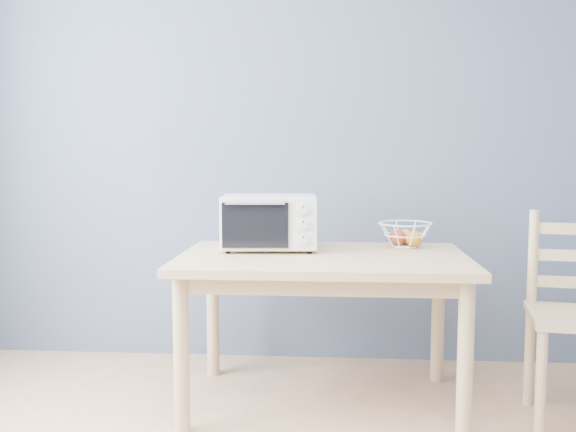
{
  "coord_description": "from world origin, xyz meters",
  "views": [
    {
      "loc": [
        0.24,
        -1.57,
        1.25
      ],
      "look_at": [
        0.01,
        1.62,
        0.93
      ],
      "focal_mm": 40.0,
      "sensor_mm": 36.0,
      "label": 1
    }
  ],
  "objects": [
    {
      "name": "dining_table",
      "position": [
        0.19,
        1.53,
        0.65
      ],
      "size": [
        1.4,
        0.9,
        0.75
      ],
      "color": "tan",
      "rests_on": "ground"
    },
    {
      "name": "toaster_oven",
      "position": [
        -0.11,
        1.67,
        0.9
      ],
      "size": [
        0.5,
        0.38,
        0.28
      ],
      "rotation": [
        0.0,
        0.0,
        0.07
      ],
      "color": "white",
      "rests_on": "dining_table"
    },
    {
      "name": "fruit_basket",
      "position": [
        0.61,
        1.81,
        0.82
      ],
      "size": [
        0.35,
        0.35,
        0.13
      ],
      "rotation": [
        0.0,
        0.0,
        0.26
      ],
      "color": "white",
      "rests_on": "dining_table"
    },
    {
      "name": "room",
      "position": [
        0.0,
        0.0,
        1.3
      ],
      "size": [
        4.01,
        4.51,
        2.61
      ],
      "color": "tan",
      "rests_on": "ground"
    }
  ]
}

